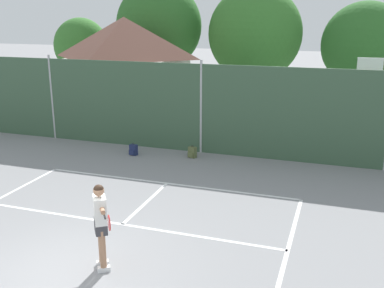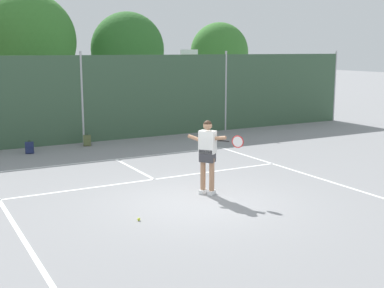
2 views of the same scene
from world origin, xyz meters
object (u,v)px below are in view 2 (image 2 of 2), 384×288
at_px(backpack_olive, 87,141).
at_px(tennis_ball, 139,219).
at_px(basketball_hoop, 189,76).
at_px(tennis_player, 208,150).
at_px(backpack_navy, 30,148).

bearing_deg(backpack_olive, tennis_ball, -100.65).
height_order(basketball_hoop, backpack_olive, basketball_hoop).
bearing_deg(tennis_player, tennis_ball, -155.54).
relative_size(backpack_navy, backpack_olive, 1.00).
height_order(tennis_player, tennis_ball, tennis_player).
distance_m(tennis_player, tennis_ball, 2.76).
bearing_deg(backpack_olive, tennis_player, -85.11).
relative_size(basketball_hoop, tennis_ball, 53.79).
height_order(backpack_navy, backpack_olive, same).
height_order(tennis_ball, backpack_olive, backpack_olive).
relative_size(basketball_hoop, tennis_player, 1.91).
distance_m(basketball_hoop, backpack_olive, 6.90).
distance_m(basketball_hoop, tennis_player, 11.90).
relative_size(tennis_player, tennis_ball, 28.10).
xyz_separation_m(backpack_navy, backpack_olive, (2.18, 0.41, 0.00)).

